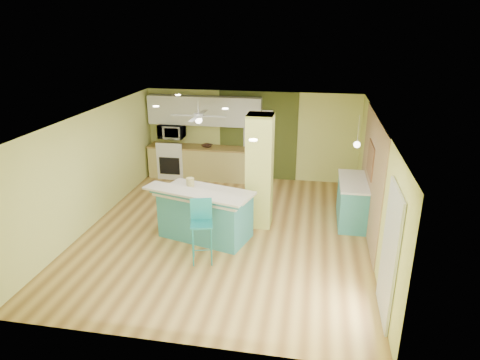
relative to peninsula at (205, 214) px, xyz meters
name	(u,v)px	position (x,y,z in m)	size (l,w,h in m)	color
floor	(226,231)	(0.38, 0.31, -0.54)	(6.00, 7.00, 0.01)	olive
ceiling	(224,118)	(0.38, 0.31, 1.97)	(6.00, 7.00, 0.01)	white
wall_back	(251,136)	(0.38, 3.81, 0.72)	(6.00, 0.01, 2.50)	#D8DF77
wall_front	(169,267)	(0.38, -3.20, 0.72)	(6.00, 0.01, 2.50)	#D8DF77
wall_left	(91,169)	(-2.63, 0.31, 0.72)	(0.01, 7.00, 2.50)	#D8DF77
wall_right	(375,187)	(3.38, 0.31, 0.72)	(0.01, 7.00, 2.50)	#D8DF77
wood_panel	(371,176)	(3.36, 0.91, 0.72)	(0.02, 3.40, 2.50)	#947354
olive_accent	(258,136)	(0.58, 3.80, 0.72)	(2.20, 0.02, 2.50)	#485220
interior_door	(258,145)	(0.58, 3.77, 0.47)	(0.82, 0.05, 2.00)	white
french_door	(389,255)	(3.35, -1.99, 0.52)	(0.04, 1.08, 2.10)	silver
column	(260,171)	(1.03, 0.81, 0.72)	(0.55, 0.55, 2.50)	#BCC259
kitchen_run	(205,163)	(-0.92, 3.51, -0.06)	(3.25, 0.63, 0.94)	tan
stove	(173,161)	(-1.87, 3.50, -0.08)	(0.76, 0.66, 1.08)	white
upper_cabinets	(204,111)	(-0.92, 3.63, 1.42)	(3.20, 0.34, 0.80)	silver
microwave	(171,131)	(-1.87, 3.51, 0.82)	(0.70, 0.48, 0.39)	silver
ceiling_fan	(198,116)	(-0.72, 2.31, 1.54)	(1.41, 1.41, 0.61)	silver
pendant_lamp	(357,144)	(3.03, 1.06, 1.35)	(0.14, 0.14, 0.69)	white
wall_decor	(371,160)	(3.34, 1.11, 1.02)	(0.03, 0.90, 0.70)	brown
peninsula	(205,214)	(0.00, 0.00, 0.00)	(2.27, 1.65, 1.16)	teal
bar_stool	(201,220)	(0.18, -0.90, 0.28)	(0.49, 0.49, 1.22)	teal
side_counter	(352,201)	(3.08, 1.32, -0.04)	(0.65, 1.53, 0.99)	teal
fruit_bowl	(207,146)	(-0.84, 3.51, 0.44)	(0.29, 0.29, 0.07)	#3C2218
canister	(190,182)	(-0.38, 0.28, 0.56)	(0.17, 0.17, 0.19)	gold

